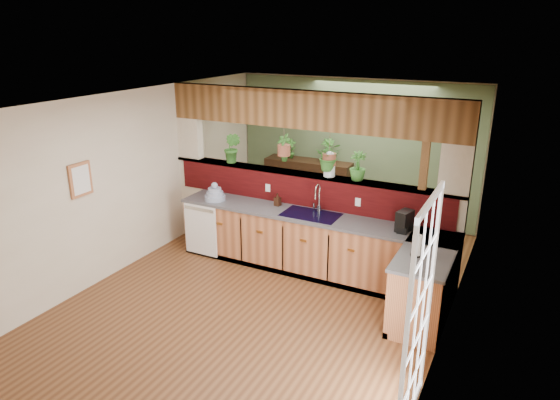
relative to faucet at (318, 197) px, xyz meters
The scene contains 29 objects.
ground 1.63m from the faucet, 104.22° to the right, with size 4.60×7.00×0.01m, color brown.
ceiling 1.88m from the faucet, 104.22° to the right, with size 4.60×7.00×0.01m, color brown.
wall_back 2.39m from the faucet, 96.93° to the left, with size 4.60×0.02×2.60m, color beige.
wall_front 4.65m from the faucet, 93.55° to the right, with size 4.60×0.02×2.60m, color beige.
wall_left 2.83m from the faucet, 156.33° to the right, with size 0.02×7.00×2.60m, color beige.
wall_right 2.32m from the faucet, 29.40° to the right, with size 0.02×7.00×2.60m, color beige.
pass_through_partition 0.34m from the faucet, 140.37° to the left, with size 4.60×0.21×2.60m.
pass_through_ledge 0.43m from the faucet, 143.09° to the left, with size 4.60×0.21×0.04m, color brown.
header_beam 1.25m from the faucet, 143.09° to the left, with size 4.60×0.15×0.55m, color brown.
sage_backwall 2.37m from the faucet, 96.99° to the left, with size 4.55×0.02×2.55m, color #566D4A.
countertop 0.92m from the faucet, 25.77° to the right, with size 4.14×1.52×0.90m.
dishwasher 1.95m from the faucet, 165.07° to the right, with size 0.58×0.03×0.82m.
navy_sink 0.35m from the faucet, 103.23° to the right, with size 0.82×0.50×0.18m.
french_door 3.14m from the faucet, 50.84° to the right, with size 0.06×1.02×2.16m, color white.
framed_print 3.24m from the faucet, 142.93° to the right, with size 0.04×0.35×0.45m.
faucet is the anchor object (origin of this frame).
dish_stack 1.65m from the faucet, behind, with size 0.33×0.33×0.28m.
soap_dispenser 0.66m from the faucet, behind, with size 0.09×0.09×0.19m, color #3B2215.
coffee_maker 1.31m from the faucet, ahead, with size 0.15×0.25×0.28m.
paper_towel 1.82m from the faucet, 27.72° to the right, with size 0.13×0.13×0.28m.
glass_jar 0.50m from the faucet, 70.74° to the left, with size 0.17×0.17×0.37m.
ledge_plant_left 1.67m from the faucet, behind, with size 0.27×0.22×0.49m, color #2E6623.
ledge_plant_right 0.72m from the faucet, 23.35° to the left, with size 0.23×0.23×0.41m, color #2E6623.
hanging_plant_a 1.01m from the faucet, 161.92° to the left, with size 0.25×0.20×0.53m.
hanging_plant_b 0.77m from the faucet, 72.19° to the left, with size 0.46×0.43×0.54m.
shelving_console 2.46m from the faucet, 117.34° to the left, with size 1.67×0.44×1.11m, color black.
shelf_plant_a 2.58m from the faucet, 124.77° to the left, with size 0.20×0.13×0.37m, color #2E6623.
shelf_plant_b 2.24m from the faucet, 108.70° to the left, with size 0.25×0.25×0.45m, color #2E6623.
floor_plant 1.41m from the faucet, 71.76° to the left, with size 0.62×0.54×0.69m, color #2E6623.
Camera 1 is at (2.91, -5.17, 3.42)m, focal length 32.00 mm.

